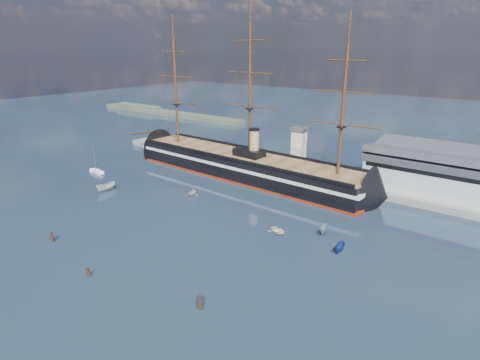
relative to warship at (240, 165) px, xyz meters
The scene contains 14 objects.
ground 23.80m from the warship, 58.49° to the right, with size 600.00×600.00×0.00m, color #192637.
quay 27.71m from the warship, 35.71° to the left, with size 180.00×18.00×2.00m, color slate.
quay_tower 20.85m from the warship, 40.43° to the left, with size 5.00×5.00×15.00m.
shoreline 147.49m from the warship, 149.43° to the left, with size 120.00×10.00×4.00m.
warship is the anchor object (origin of this frame).
sailboat 51.55m from the warship, 146.22° to the right, with size 6.93×2.90×10.75m.
motorboat_a 44.92m from the warship, 122.46° to the right, with size 7.75×2.84×3.10m, color silver.
motorboat_c 49.76m from the warship, 28.53° to the right, with size 5.90×2.16×2.36m, color gray.
motorboat_d 24.65m from the warship, 89.39° to the right, with size 6.70×2.90×2.46m, color beige.
motorboat_e 46.34m from the warship, 41.14° to the right, with size 3.26×1.30×1.52m, color beige.
motorboat_f 58.81m from the warship, 30.77° to the right, with size 5.42×1.99×2.17m, color navy.
piling_near_left 66.18m from the warship, 94.17° to the right, with size 0.64×0.64×2.96m, color black.
piling_near_mid 71.08m from the warship, 77.64° to the right, with size 0.64×0.64×2.52m, color black.
piling_near_right 75.22m from the warship, 58.02° to the right, with size 0.64×0.64×3.51m, color black.
Camera 1 is at (68.56, -45.85, 43.15)m, focal length 30.00 mm.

